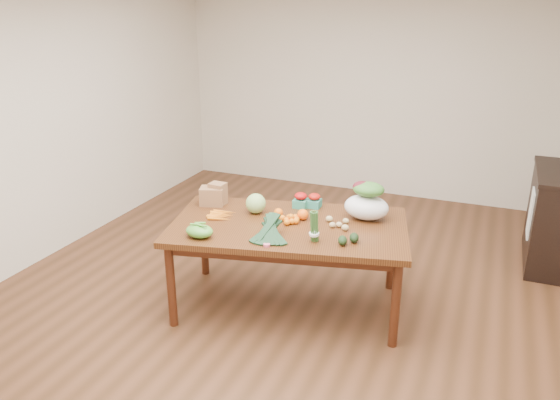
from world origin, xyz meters
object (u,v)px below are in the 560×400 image
at_px(paper_bag, 212,194).
at_px(mandarin_cluster, 291,218).
at_px(dining_table, 288,266).
at_px(cabbage, 256,203).
at_px(salad_bag, 367,203).
at_px(cabinet, 558,219).
at_px(kale_bunch, 269,231).
at_px(asparagus_bundle, 314,226).

xyz_separation_m(paper_bag, mandarin_cluster, (0.79, -0.13, -0.06)).
distance_m(dining_table, cabbage, 0.59).
distance_m(paper_bag, cabbage, 0.44).
xyz_separation_m(cabbage, mandarin_cluster, (0.35, -0.09, -0.04)).
xyz_separation_m(cabbage, salad_bag, (0.89, 0.22, 0.06)).
bearing_deg(mandarin_cluster, salad_bag, 30.05).
xyz_separation_m(cabinet, kale_bunch, (-2.14, -2.07, 0.36)).
relative_size(kale_bunch, salad_bag, 1.09).
relative_size(dining_table, asparagus_bundle, 7.52).
relative_size(paper_bag, salad_bag, 0.75).
height_order(cabinet, paper_bag, paper_bag).
bearing_deg(kale_bunch, dining_table, 74.14).
bearing_deg(paper_bag, kale_bunch, -33.99).
relative_size(mandarin_cluster, salad_bag, 0.49).
distance_m(dining_table, salad_bag, 0.83).
bearing_deg(cabinet, asparagus_bundle, -132.82).
bearing_deg(cabbage, paper_bag, 175.23).
relative_size(paper_bag, asparagus_bundle, 1.09).
xyz_separation_m(cabinet, paper_bag, (-2.90, -1.56, 0.38)).
height_order(cabinet, kale_bunch, cabinet).
bearing_deg(mandarin_cluster, dining_table, -103.63).
bearing_deg(salad_bag, cabinet, 41.21).
xyz_separation_m(dining_table, asparagus_bundle, (0.30, -0.25, 0.50)).
height_order(mandarin_cluster, asparagus_bundle, asparagus_bundle).
bearing_deg(mandarin_cluster, cabinet, 38.63).
relative_size(dining_table, mandarin_cluster, 10.45).
relative_size(cabinet, paper_bag, 3.73).
bearing_deg(salad_bag, kale_bunch, -129.15).
bearing_deg(asparagus_bundle, paper_bag, 146.77).
bearing_deg(cabbage, cabinet, 32.93).
bearing_deg(dining_table, kale_bunch, -105.86).
distance_m(cabbage, kale_bunch, 0.58).
relative_size(cabinet, kale_bunch, 2.55).
distance_m(kale_bunch, salad_bag, 0.90).
distance_m(mandarin_cluster, salad_bag, 0.63).
bearing_deg(paper_bag, salad_bag, 7.95).
height_order(kale_bunch, salad_bag, salad_bag).
bearing_deg(salad_bag, cabbage, -166.06).
xyz_separation_m(dining_table, mandarin_cluster, (0.01, 0.03, 0.41)).
relative_size(paper_bag, mandarin_cluster, 1.52).
xyz_separation_m(asparagus_bundle, salad_bag, (0.25, 0.59, 0.02)).
relative_size(dining_table, kale_bunch, 4.70).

